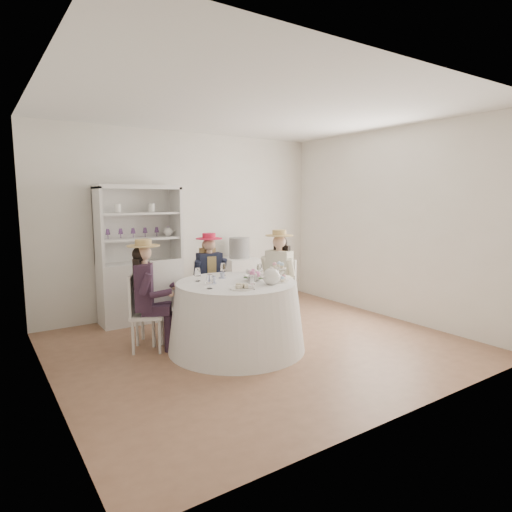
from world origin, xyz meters
TOP-DOWN VIEW (x-y plane):
  - ground at (0.00, 0.00)m, footprint 4.50×4.50m
  - ceiling at (0.00, 0.00)m, footprint 4.50×4.50m
  - wall_back at (0.00, 2.00)m, footprint 4.50×0.00m
  - wall_front at (0.00, -2.00)m, footprint 4.50×0.00m
  - wall_left at (-2.25, 0.00)m, footprint 0.00×4.50m
  - wall_right at (2.25, 0.00)m, footprint 0.00×4.50m
  - tea_table at (-0.30, 0.05)m, footprint 1.56×1.56m
  - hutch at (-0.83, 1.77)m, footprint 1.15×0.50m
  - side_table at (0.75, 1.69)m, footprint 0.54×0.54m
  - hatbox at (0.75, 1.69)m, footprint 0.33×0.33m
  - guest_left at (-1.16, 0.57)m, footprint 0.54×0.49m
  - guest_mid at (-0.12, 1.04)m, footprint 0.47×0.48m
  - guest_right at (0.61, 0.48)m, footprint 0.55×0.50m
  - spare_chair at (-0.91, 0.73)m, footprint 0.44×0.44m
  - teacup_a at (-0.58, 0.12)m, footprint 0.12×0.12m
  - teacup_b at (-0.32, 0.34)m, footprint 0.07×0.07m
  - teacup_c at (-0.03, 0.18)m, footprint 0.12×0.12m
  - flower_bowl at (-0.09, 0.00)m, footprint 0.28×0.28m
  - flower_arrangement at (-0.12, -0.04)m, footprint 0.17×0.16m
  - table_teapot at (-0.05, -0.28)m, footprint 0.27×0.19m
  - sandwich_plate at (-0.44, -0.30)m, footprint 0.26×0.26m
  - cupcake_stand at (0.11, -0.20)m, footprint 0.23×0.23m
  - stemware_set at (-0.30, 0.05)m, footprint 0.92×0.96m

SIDE VIEW (x-z plane):
  - ground at x=0.00m, z-range 0.00..0.00m
  - tea_table at x=-0.30m, z-range 0.00..0.78m
  - side_table at x=0.75m, z-range 0.00..0.78m
  - spare_chair at x=-0.91m, z-range 0.04..1.05m
  - hutch at x=-0.83m, z-range -0.27..1.62m
  - guest_mid at x=-0.12m, z-range 0.08..1.34m
  - guest_left at x=-1.16m, z-range 0.08..1.35m
  - guest_right at x=0.61m, z-range 0.08..1.39m
  - sandwich_plate at x=-0.44m, z-range 0.77..0.83m
  - flower_bowl at x=-0.09m, z-range 0.78..0.84m
  - teacup_b at x=-0.32m, z-range 0.78..0.84m
  - teacup_c at x=-0.03m, z-range 0.78..0.86m
  - teacup_a at x=-0.58m, z-range 0.78..0.86m
  - stemware_set at x=-0.30m, z-range 0.78..0.93m
  - flower_arrangement at x=-0.12m, z-range 0.83..0.89m
  - cupcake_stand at x=0.11m, z-range 0.75..0.97m
  - table_teapot at x=-0.05m, z-range 0.77..0.97m
  - hatbox at x=0.75m, z-range 0.78..1.10m
  - wall_back at x=0.00m, z-range -0.90..3.60m
  - wall_front at x=0.00m, z-range -0.90..3.60m
  - wall_left at x=-2.25m, z-range -0.90..3.60m
  - wall_right at x=2.25m, z-range -0.90..3.60m
  - ceiling at x=0.00m, z-range 2.70..2.70m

